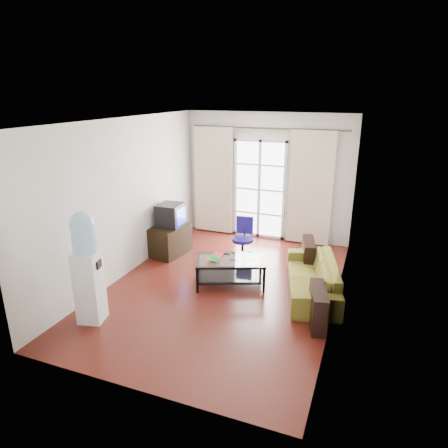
{
  "coord_description": "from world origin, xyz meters",
  "views": [
    {
      "loc": [
        2.16,
        -5.58,
        3.11
      ],
      "look_at": [
        -0.12,
        0.35,
        0.98
      ],
      "focal_mm": 32.0,
      "sensor_mm": 36.0,
      "label": 1
    }
  ],
  "objects_px": {
    "coffee_table": "(230,268)",
    "water_cooler": "(87,266)",
    "crt_tv": "(170,215)",
    "task_chair": "(243,247)",
    "sofa": "(312,277)",
    "tv_stand": "(170,240)"
  },
  "relations": [
    {
      "from": "coffee_table",
      "to": "water_cooler",
      "type": "bearing_deg",
      "value": -129.66
    },
    {
      "from": "crt_tv",
      "to": "task_chair",
      "type": "height_order",
      "value": "crt_tv"
    },
    {
      "from": "coffee_table",
      "to": "task_chair",
      "type": "relative_size",
      "value": 1.57
    },
    {
      "from": "sofa",
      "to": "tv_stand",
      "type": "height_order",
      "value": "tv_stand"
    },
    {
      "from": "sofa",
      "to": "coffee_table",
      "type": "height_order",
      "value": "sofa"
    },
    {
      "from": "tv_stand",
      "to": "task_chair",
      "type": "distance_m",
      "value": 1.46
    },
    {
      "from": "coffee_table",
      "to": "crt_tv",
      "type": "distance_m",
      "value": 1.85
    },
    {
      "from": "coffee_table",
      "to": "task_chair",
      "type": "bearing_deg",
      "value": 97.42
    },
    {
      "from": "crt_tv",
      "to": "sofa",
      "type": "bearing_deg",
      "value": -13.31
    },
    {
      "from": "coffee_table",
      "to": "water_cooler",
      "type": "height_order",
      "value": "water_cooler"
    },
    {
      "from": "task_chair",
      "to": "coffee_table",
      "type": "bearing_deg",
      "value": -89.2
    },
    {
      "from": "crt_tv",
      "to": "water_cooler",
      "type": "distance_m",
      "value": 2.58
    },
    {
      "from": "tv_stand",
      "to": "water_cooler",
      "type": "distance_m",
      "value": 2.61
    },
    {
      "from": "tv_stand",
      "to": "sofa",
      "type": "bearing_deg",
      "value": -2.53
    },
    {
      "from": "tv_stand",
      "to": "task_chair",
      "type": "xyz_separation_m",
      "value": [
        1.43,
        0.28,
        -0.05
      ]
    },
    {
      "from": "crt_tv",
      "to": "water_cooler",
      "type": "height_order",
      "value": "water_cooler"
    },
    {
      "from": "crt_tv",
      "to": "task_chair",
      "type": "relative_size",
      "value": 0.61
    },
    {
      "from": "coffee_table",
      "to": "task_chair",
      "type": "xyz_separation_m",
      "value": [
        -0.14,
        1.08,
        -0.05
      ]
    },
    {
      "from": "sofa",
      "to": "crt_tv",
      "type": "relative_size",
      "value": 3.96
    },
    {
      "from": "coffee_table",
      "to": "water_cooler",
      "type": "distance_m",
      "value": 2.33
    },
    {
      "from": "sofa",
      "to": "crt_tv",
      "type": "distance_m",
      "value": 3.01
    },
    {
      "from": "task_chair",
      "to": "tv_stand",
      "type": "bearing_deg",
      "value": -175.69
    }
  ]
}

